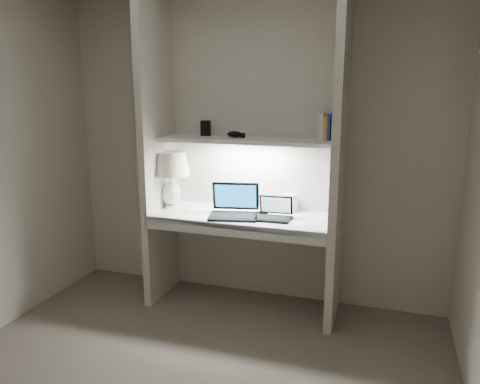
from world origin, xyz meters
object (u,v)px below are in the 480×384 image
at_px(table_lamp, 171,170).
at_px(laptop_netbook, 274,214).
at_px(book_row, 332,128).
at_px(laptop_main, 234,209).
at_px(speaker, 290,203).

bearing_deg(table_lamp, laptop_netbook, -4.57).
bearing_deg(laptop_netbook, book_row, 25.97).
bearing_deg(book_row, laptop_netbook, -151.74).
distance_m(table_lamp, laptop_main, 0.64).
height_order(table_lamp, laptop_main, table_lamp).
bearing_deg(book_row, laptop_main, -162.72).
relative_size(table_lamp, laptop_main, 1.09).
relative_size(table_lamp, book_row, 2.34).
bearing_deg(laptop_netbook, table_lamp, 173.15).
height_order(laptop_main, book_row, book_row).
xyz_separation_m(table_lamp, laptop_netbook, (0.90, -0.07, -0.28)).
distance_m(laptop_main, laptop_netbook, 0.32).
bearing_deg(table_lamp, book_row, 5.97).
bearing_deg(speaker, book_row, 12.22).
height_order(laptop_netbook, speaker, laptop_netbook).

